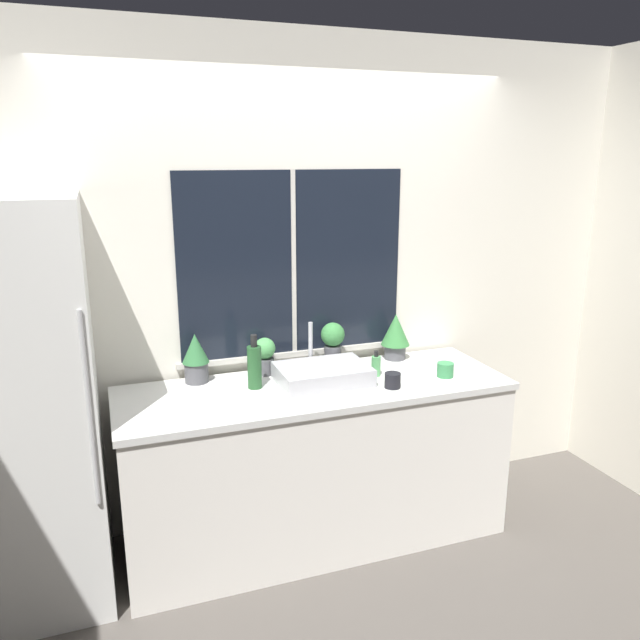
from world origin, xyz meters
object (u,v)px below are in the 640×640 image
Objects in this scene: sink at (323,374)px; refrigerator at (12,409)px; potted_plant_center_left at (265,355)px; potted_plant_center_right at (333,341)px; potted_plant_far_left at (196,357)px; mug_green at (445,370)px; potted_plant_far_right at (395,334)px; mug_black at (393,380)px; bottle_tall at (254,366)px; soap_bottle at (376,365)px.

refrigerator is at bearing 179.72° from sink.
potted_plant_center_left is 0.40m from potted_plant_center_right.
mug_green is at bearing -16.21° from potted_plant_far_left.
potted_plant_far_left is 0.77m from potted_plant_center_right.
potted_plant_center_right is at bearing 0.00° from potted_plant_far_left.
potted_plant_center_left is 0.76× the size of potted_plant_far_right.
potted_plant_far_right is 3.24× the size of mug_black.
potted_plant_far_left reaches higher than mug_green.
mug_green is at bearing 8.91° from mug_black.
potted_plant_far_left is 0.98× the size of potted_plant_far_right.
potted_plant_far_left is 1.29× the size of potted_plant_center_left.
bottle_tall reaches higher than potted_plant_far_right.
potted_plant_far_right is at bearing 22.71° from sink.
sink is 0.59m from potted_plant_far_right.
soap_bottle is (0.93, -0.23, -0.08)m from potted_plant_far_left.
soap_bottle is at bearing -54.95° from potted_plant_center_right.
soap_bottle is 1.56× the size of mug_green.
refrigerator is at bearing 179.51° from soap_bottle.
mug_black is (0.67, -0.24, -0.08)m from bottle_tall.
refrigerator is 2.15m from mug_green.
potted_plant_center_left reaches higher than mug_black.
potted_plant_center_right is at bearing 125.05° from soap_bottle.
refrigerator is 7.47× the size of potted_plant_center_right.
potted_plant_far_right is at bearing 62.21° from mug_black.
sink is 0.31m from soap_bottle.
mug_black is at bearing -24.42° from potted_plant_far_left.
mug_green is (1.01, -0.19, -0.08)m from bottle_tall.
potted_plant_far_right is (0.54, 0.22, 0.10)m from sink.
potted_plant_center_right is 0.94× the size of potted_plant_far_right.
bottle_tall is 0.71m from mug_black.
potted_plant_far_right is 3.00× the size of mug_green.
potted_plant_center_right is 0.47m from mug_black.
potted_plant_far_right is at bearing 0.00° from potted_plant_far_left.
refrigerator is 2.04m from potted_plant_far_right.
sink is 3.38× the size of soap_bottle.
potted_plant_far_left reaches higher than soap_bottle.
refrigerator is 1.13m from bottle_tall.
mug_black is at bearing -88.47° from soap_bottle.
mug_black is (-0.22, -0.43, -0.11)m from potted_plant_far_right.
potted_plant_center_left is (1.24, 0.22, 0.06)m from refrigerator.
refrigerator is at bearing -165.87° from potted_plant_far_left.
refrigerator is 7.02× the size of potted_plant_far_right.
soap_bottle is at bearing -22.55° from potted_plant_center_left.
soap_bottle is (0.31, -0.01, 0.01)m from sink.
potted_plant_center_right is 1.81× the size of soap_bottle.
potted_plant_far_left is 3.16× the size of mug_black.
potted_plant_center_right reaches higher than soap_bottle.
mug_black is at bearing -68.46° from potted_plant_center_right.
mug_green is (0.91, -0.37, -0.07)m from potted_plant_center_left.
sink is at bearing -157.29° from potted_plant_far_right.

